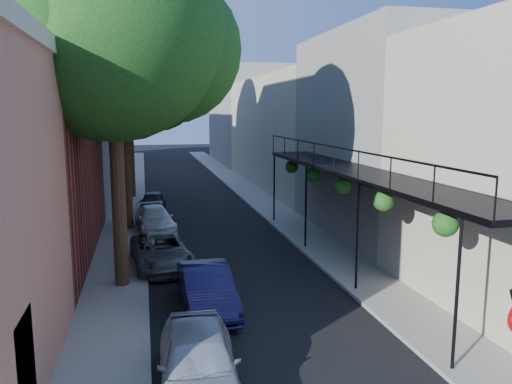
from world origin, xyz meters
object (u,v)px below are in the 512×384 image
parked_car_a (198,362)px  parked_car_d (155,219)px  parked_car_b (207,289)px  parked_car_c (161,252)px  parked_car_e (153,202)px  oak_mid (132,78)px  oak_far (135,68)px  oak_near (127,33)px

parked_car_a → parked_car_d: 14.11m
parked_car_b → parked_car_c: 4.43m
parked_car_a → parked_car_e: 18.63m
parked_car_d → parked_car_c: bearing=-95.9°
oak_mid → parked_car_b: 12.58m
parked_car_d → parked_car_e: bearing=83.3°
oak_far → parked_car_c: size_ratio=2.87×
parked_car_a → oak_far: bearing=95.9°
parked_car_d → parked_car_e: parked_car_e is taller
oak_near → oak_mid: size_ratio=1.12×
oak_mid → parked_car_b: bearing=-79.2°
parked_car_c → parked_car_e: bearing=84.3°
oak_near → oak_far: 17.01m
oak_far → parked_car_e: 9.32m
oak_mid → parked_car_a: (1.33, -14.80, -6.39)m
parked_car_b → oak_near: bearing=124.9°
parked_car_b → parked_car_c: bearing=102.9°
oak_far → oak_mid: bearing=-90.4°
parked_car_a → parked_car_e: size_ratio=1.17×
parked_car_c → parked_car_e: size_ratio=1.23×
parked_car_d → parked_car_b: bearing=-89.9°
oak_far → parked_car_a: size_ratio=3.03×
oak_mid → parked_car_c: 9.11m
oak_far → parked_car_d: bearing=-85.5°
parked_car_c → oak_far: bearing=86.9°
parked_car_a → parked_car_d: bearing=95.0°
oak_near → parked_car_d: size_ratio=2.93×
oak_far → parked_car_a: 25.05m
oak_far → parked_car_b: bearing=-84.3°
oak_mid → parked_car_e: bearing=77.9°
oak_near → oak_mid: oak_near is taller
parked_car_a → parked_car_c: (-0.42, 8.46, -0.09)m
oak_mid → parked_car_a: 16.18m
parked_car_a → parked_car_c: size_ratio=0.95×
parked_car_b → parked_car_d: 10.00m
oak_mid → parked_car_d: bearing=-40.2°
oak_near → parked_car_c: (0.86, 1.63, -7.30)m
parked_car_a → parked_car_c: bearing=95.8°
parked_car_e → parked_car_c: bearing=-85.1°
parked_car_a → parked_car_b: (0.68, 4.18, -0.04)m
oak_near → parked_car_d: bearing=83.9°
parked_car_a → parked_car_b: parked_car_a is taller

